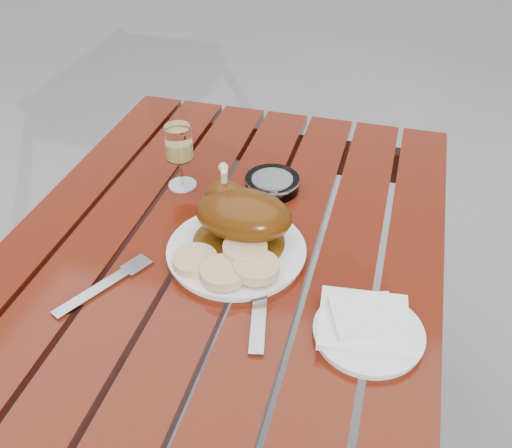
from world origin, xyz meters
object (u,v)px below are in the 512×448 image
Objects in this scene: ashtray at (272,184)px; dinner_plate at (237,251)px; table at (221,389)px; wine_glass at (180,157)px; side_plate at (368,333)px.

dinner_plate is at bearing -92.66° from ashtray.
table is at bearing -142.12° from dinner_plate.
dinner_plate reaches higher than table.
table is 10.59× the size of ashtray.
wine_glass is 0.81× the size of side_plate.
dinner_plate reaches higher than side_plate.
wine_glass is at bearing -168.87° from ashtray.
side_plate is (0.25, -0.13, -0.00)m from dinner_plate.
table is at bearing -56.61° from wine_glass.
side_plate reaches higher than table.
dinner_plate is at bearing 37.88° from table.
ashtray reaches higher than dinner_plate.
side_plate is at bearing -27.27° from dinner_plate.
dinner_plate is at bearing -46.39° from wine_glass.
ashtray is at bearing 87.34° from dinner_plate.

